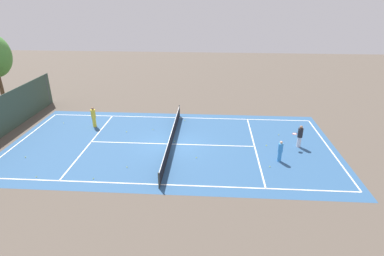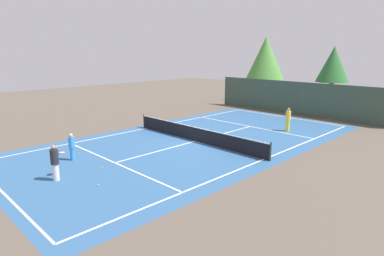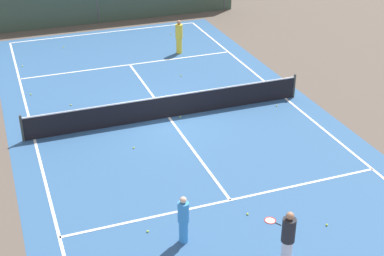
% 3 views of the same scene
% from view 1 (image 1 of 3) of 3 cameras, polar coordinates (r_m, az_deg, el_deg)
% --- Properties ---
extents(ground_plane, '(80.00, 80.00, 0.00)m').
position_cam_1_polar(ground_plane, '(23.87, -3.82, -3.01)').
color(ground_plane, brown).
extents(court_surface, '(13.00, 25.00, 0.01)m').
position_cam_1_polar(court_surface, '(23.87, -3.82, -3.01)').
color(court_surface, '#2D5684').
rests_on(court_surface, ground_plane).
extents(tennis_net, '(11.90, 0.10, 1.10)m').
position_cam_1_polar(tennis_net, '(23.65, -3.85, -1.91)').
color(tennis_net, '#333833').
rests_on(tennis_net, ground_plane).
extents(player_0, '(0.39, 0.39, 1.81)m').
position_cam_1_polar(player_0, '(27.89, -17.86, 2.01)').
color(player_0, yellow).
rests_on(player_0, ground_plane).
extents(player_1, '(0.71, 0.92, 1.75)m').
position_cam_1_polar(player_1, '(24.43, 19.44, -1.42)').
color(player_1, silver).
rests_on(player_1, ground_plane).
extents(player_2, '(0.33, 0.33, 1.56)m').
position_cam_1_polar(player_2, '(21.99, 16.11, -4.14)').
color(player_2, '#388CD8').
rests_on(player_2, ground_plane).
extents(tennis_ball_0, '(0.07, 0.07, 0.07)m').
position_cam_1_polar(tennis_ball_0, '(21.22, -12.04, -7.13)').
color(tennis_ball_0, '#CCE533').
rests_on(tennis_ball_0, ground_plane).
extents(tennis_ball_1, '(0.07, 0.07, 0.07)m').
position_cam_1_polar(tennis_ball_1, '(26.29, 15.86, -1.21)').
color(tennis_ball_1, '#CCE533').
rests_on(tennis_ball_1, ground_plane).
extents(tennis_ball_2, '(0.07, 0.07, 0.07)m').
position_cam_1_polar(tennis_ball_2, '(26.47, -7.30, -0.27)').
color(tennis_ball_2, '#CCE533').
rests_on(tennis_ball_2, ground_plane).
extents(tennis_ball_3, '(0.07, 0.07, 0.07)m').
position_cam_1_polar(tennis_ball_3, '(24.97, -28.62, -4.79)').
color(tennis_ball_3, '#CCE533').
rests_on(tennis_ball_3, ground_plane).
extents(tennis_ball_4, '(0.07, 0.07, 0.07)m').
position_cam_1_polar(tennis_ball_4, '(22.13, -27.03, -8.09)').
color(tennis_ball_4, '#CCE533').
rests_on(tennis_ball_4, ground_plane).
extents(tennis_ball_5, '(0.07, 0.07, 0.07)m').
position_cam_1_polar(tennis_ball_5, '(21.46, 14.32, -7.01)').
color(tennis_ball_5, '#CCE533').
rests_on(tennis_ball_5, ground_plane).
extents(tennis_ball_6, '(0.07, 0.07, 0.07)m').
position_cam_1_polar(tennis_ball_6, '(20.55, -17.90, -8.97)').
color(tennis_ball_6, '#CCE533').
rests_on(tennis_ball_6, ground_plane).
extents(tennis_ball_7, '(0.07, 0.07, 0.07)m').
position_cam_1_polar(tennis_ball_7, '(26.40, -12.10, -0.70)').
color(tennis_ball_7, '#CCE533').
rests_on(tennis_ball_7, ground_plane).
extents(tennis_ball_8, '(0.07, 0.07, 0.07)m').
position_cam_1_polar(tennis_ball_8, '(29.91, -22.82, 0.88)').
color(tennis_ball_8, '#CCE533').
rests_on(tennis_ball_8, ground_plane).
extents(tennis_ball_9, '(0.07, 0.07, 0.07)m').
position_cam_1_polar(tennis_ball_9, '(28.08, -1.36, 1.39)').
color(tennis_ball_9, '#CCE533').
rests_on(tennis_ball_9, ground_plane).
extents(tennis_ball_10, '(0.07, 0.07, 0.07)m').
position_cam_1_polar(tennis_ball_10, '(24.24, 13.67, -3.17)').
color(tennis_ball_10, '#CCE533').
rests_on(tennis_ball_10, ground_plane).
extents(tennis_ball_11, '(0.07, 0.07, 0.07)m').
position_cam_1_polar(tennis_ball_11, '(27.08, -3.34, 0.47)').
color(tennis_ball_11, '#CCE533').
rests_on(tennis_ball_11, ground_plane).
extents(tennis_ball_12, '(0.07, 0.07, 0.07)m').
position_cam_1_polar(tennis_ball_12, '(21.88, 0.81, -5.54)').
color(tennis_ball_12, '#CCE533').
rests_on(tennis_ball_12, ground_plane).
extents(tennis_ball_13, '(0.07, 0.07, 0.07)m').
position_cam_1_polar(tennis_ball_13, '(24.24, -3.28, -2.48)').
color(tennis_ball_13, '#CCE533').
rests_on(tennis_ball_13, ground_plane).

